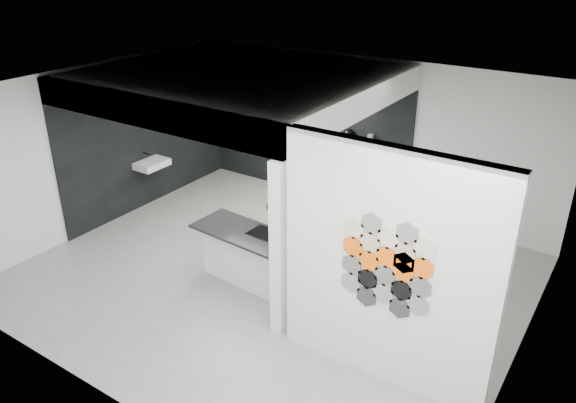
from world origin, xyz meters
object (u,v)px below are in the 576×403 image
Objects in this scene: partition_panel at (386,270)px; wall_basin at (152,164)px; stockpot at (249,113)px; glass_vase at (370,139)px; utensil_cup at (267,119)px; glass_bowl at (370,140)px; kettle at (349,134)px; kitchen_island at (250,255)px; bottle_dark at (281,120)px.

partition_panel is 5.78m from wall_basin.
glass_vase is at bearing 0.00° from stockpot.
partition_panel is at bearing -41.78° from utensil_cup.
wall_basin is 4.01× the size of glass_vase.
partition_panel reaches higher than glass_bowl.
stockpot is 1.18× the size of kettle.
wall_basin is 3.25m from kitchen_island.
wall_basin is 2.48× the size of stockpot.
wall_basin is at bearing -148.65° from glass_bowl.
utensil_cup is (-2.25, 0.00, -0.02)m from glass_vase.
utensil_cup reaches higher than wall_basin.
stockpot is at bearing 71.52° from wall_basin.
utensil_cup reaches higher than glass_bowl.
partition_panel reaches higher than utensil_cup.
partition_panel is at bearing -38.99° from stockpot.
kettle is at bearing 0.00° from stockpot.
glass_vase reaches higher than glass_bowl.
wall_basin is 2.60m from bottle_dark.
partition_panel is 22.84× the size of glass_bowl.
kitchen_island is at bearing -58.62° from utensil_cup.
glass_vase is (3.39, 2.07, 0.54)m from wall_basin.
partition_panel reaches higher than wall_basin.
utensil_cup is (-1.90, 3.12, 0.94)m from kitchen_island.
bottle_dark is 1.57× the size of utensil_cup.
wall_basin is at bearing 161.77° from partition_panel.
utensil_cup is at bearing 138.22° from partition_panel.
partition_panel is 5.56m from bottle_dark.
glass_vase is (0.43, 0.00, -0.01)m from kettle.
stockpot reaches higher than utensil_cup.
wall_basin is 0.37× the size of kitchen_island.
stockpot is at bearing 130.71° from kitchen_island.
bottle_dark is at bearing 180.00° from glass_bowl.
glass_vase reaches higher than wall_basin.
wall_basin is at bearing -125.54° from bottle_dark.
utensil_cup is at bearing 180.00° from glass_bowl.
utensil_cup is (0.45, 0.00, -0.04)m from stockpot.
wall_basin is at bearing -108.48° from stockpot.
bottle_dark is (-1.92, 0.00, 0.01)m from glass_vase.
kettle reaches higher than wall_basin.
wall_basin is (-5.46, 1.80, -0.55)m from partition_panel.
glass_vase is (0.00, 0.00, 0.03)m from glass_bowl.
stockpot is 0.79m from bottle_dark.
glass_vase is at bearing 87.38° from kitchen_island.
partition_panel reaches higher than bottle_dark.
utensil_cup is (-2.25, 0.00, 0.01)m from glass_bowl.
kitchen_island is at bearing 162.96° from partition_panel.
wall_basin is 3.38× the size of bottle_dark.
glass_bowl is at bearing 118.23° from partition_panel.
partition_panel reaches higher than stockpot.
kitchen_island is 3.28m from glass_bowl.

